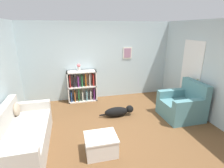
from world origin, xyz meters
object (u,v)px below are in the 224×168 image
at_px(coffee_table, 101,144).
at_px(vase, 79,67).
at_px(bookshelf, 82,86).
at_px(dog, 119,111).
at_px(couch, 21,137).
at_px(recliner_chair, 183,105).

height_order(coffee_table, vase, vase).
distance_m(bookshelf, coffee_table, 2.79).
distance_m(coffee_table, vase, 2.92).
relative_size(coffee_table, dog, 0.63).
bearing_deg(bookshelf, couch, -121.62).
distance_m(recliner_chair, dog, 1.78).
bearing_deg(couch, dog, 21.82).
xyz_separation_m(bookshelf, recliner_chair, (2.59, -1.85, -0.15)).
bearing_deg(bookshelf, dog, -57.65).
height_order(recliner_chair, dog, recliner_chair).
bearing_deg(vase, dog, -54.97).
relative_size(recliner_chair, dog, 1.03).
height_order(couch, dog, couch).
distance_m(coffee_table, dog, 1.58).
bearing_deg(coffee_table, couch, 163.34).
distance_m(recliner_chair, coffee_table, 2.64).
distance_m(couch, vase, 2.79).
relative_size(recliner_chair, vase, 4.15).
xyz_separation_m(recliner_chair, coffee_table, (-2.47, -0.92, -0.15)).
xyz_separation_m(bookshelf, vase, (-0.08, -0.02, 0.67)).
height_order(dog, vase, vase).
bearing_deg(bookshelf, coffee_table, -87.54).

